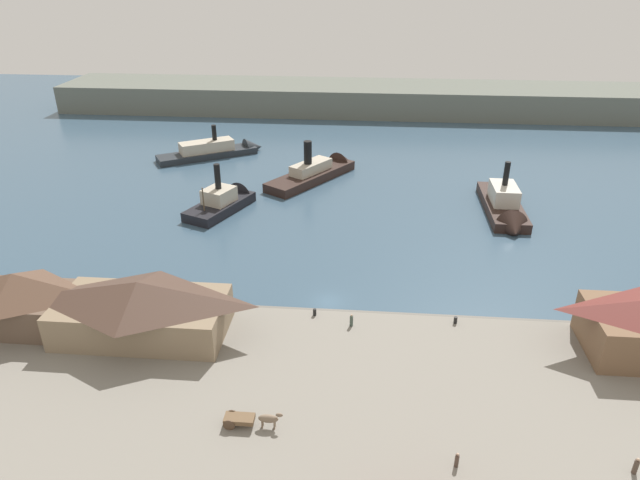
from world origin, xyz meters
The scene contains 16 objects.
ground_plane centered at (0.00, 0.00, 0.00)m, with size 320.00×320.00×0.00m, color #385166.
quay_promenade centered at (0.00, -22.00, 0.60)m, with size 110.00×36.00×1.20m, color gray.
seawall_edge centered at (0.00, -3.60, 0.50)m, with size 110.00×0.80×1.00m, color #666159.
ferry_shed_central_terminal centered at (-37.70, -10.15, 4.87)m, with size 15.87×8.77×7.22m.
ferry_shed_customs_shed centered at (-21.92, -10.65, 4.83)m, with size 20.64×10.47×7.15m.
horse_cart centered at (-5.85, -24.90, 2.12)m, with size 5.82×1.51×1.87m.
pedestrian_near_west_shed centered at (29.48, -27.50, 2.02)m, with size 0.44×0.44×1.79m.
pedestrian_walking_east centered at (3.41, -7.05, 1.98)m, with size 0.42×0.42×1.70m.
pedestrian_near_east_shed centered at (13.72, -28.12, 1.92)m, with size 0.39×0.39×1.58m.
mooring_post_center_west centered at (-1.40, -5.11, 1.65)m, with size 0.44×0.44×0.90m, color black.
mooring_post_east centered at (16.47, -5.32, 1.65)m, with size 0.44×0.44×0.90m, color black.
ferry_mid_harbor centered at (30.08, 31.85, 1.55)m, with size 6.50×22.70×11.32m.
ferry_near_quay centered at (-5.56, 49.95, 1.42)m, with size 18.98×24.33×10.65m.
ferry_departing_north centered at (-31.02, 62.27, 1.40)m, with size 24.41×17.81×9.26m.
ferry_approaching_east centered at (-21.80, 31.18, 1.52)m, with size 11.70×17.19×11.04m.
far_headland centered at (0.00, 110.00, 4.00)m, with size 180.00×24.00×8.00m, color #60665B.
Camera 1 is at (4.63, -65.76, 42.44)m, focal length 31.73 mm.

